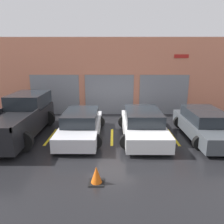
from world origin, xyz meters
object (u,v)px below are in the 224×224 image
Objects in this scene: sedan_side at (205,125)px; traffic_cone at (96,176)px; pickup_truck at (21,117)px; van_right at (81,125)px; sedan_white at (143,125)px.

traffic_cone is (-4.84, -3.95, -0.35)m from sedan_side.
pickup_truck reaches higher than van_right.
sedan_white is 1.03× the size of van_right.
sedan_side is at bearing -0.01° from van_right.
van_right is (-2.93, -0.00, -0.02)m from sedan_white.
sedan_white is at bearing 0.01° from van_right.
traffic_cone is at bearing -75.52° from van_right.
pickup_truck reaches higher than sedan_side.
sedan_white is 2.93m from sedan_side.
pickup_truck is 5.88m from sedan_white.
sedan_side reaches higher than traffic_cone.
van_right reaches higher than traffic_cone.
van_right is at bearing -5.52° from pickup_truck.
pickup_truck is at bearing 177.24° from sedan_white.
sedan_white is 4.40m from traffic_cone.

